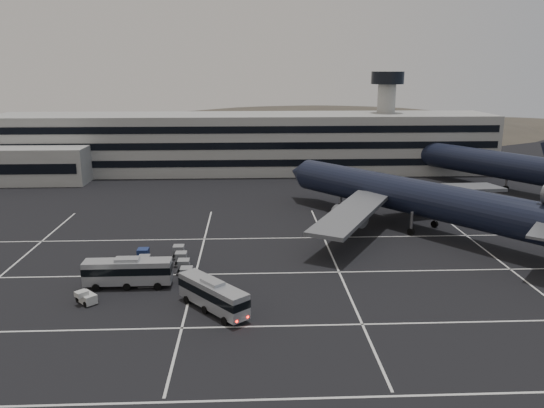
% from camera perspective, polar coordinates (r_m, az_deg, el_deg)
% --- Properties ---
extents(ground, '(260.00, 260.00, 0.00)m').
position_cam_1_polar(ground, '(63.07, -3.10, -8.86)').
color(ground, black).
rests_on(ground, ground).
extents(lane_markings, '(90.00, 55.62, 0.01)m').
position_cam_1_polar(lane_markings, '(63.73, -2.23, -8.59)').
color(lane_markings, silver).
rests_on(lane_markings, ground).
extents(terminal, '(125.00, 26.00, 24.00)m').
position_cam_1_polar(terminal, '(130.37, -4.18, 6.49)').
color(terminal, gray).
rests_on(terminal, ground).
extents(hills, '(352.00, 180.00, 44.00)m').
position_cam_1_polar(hills, '(231.54, 1.78, 5.28)').
color(hills, '#38332B').
rests_on(hills, ground).
extents(trijet_main, '(40.65, 48.55, 18.08)m').
position_cam_1_polar(trijet_main, '(86.13, 15.32, 0.73)').
color(trijet_main, black).
rests_on(trijet_main, ground).
extents(trijet_far, '(37.36, 51.13, 18.08)m').
position_cam_1_polar(trijet_far, '(119.40, 24.46, 3.76)').
color(trijet_far, black).
rests_on(trijet_far, ground).
extents(bus_near, '(7.98, 8.93, 3.44)m').
position_cam_1_polar(bus_near, '(56.77, -6.37, -9.60)').
color(bus_near, '#9A9EA2').
rests_on(bus_near, ground).
extents(bus_far, '(10.15, 2.66, 3.57)m').
position_cam_1_polar(bus_far, '(64.46, -15.24, -6.97)').
color(bus_far, '#9A9EA2').
rests_on(bus_far, ground).
extents(tug_b, '(2.71, 2.74, 1.55)m').
position_cam_1_polar(tug_b, '(61.96, -19.28, -9.45)').
color(tug_b, '#B7B7B2').
rests_on(tug_b, ground).
extents(uld_cluster, '(8.71, 11.68, 1.73)m').
position_cam_1_polar(uld_cluster, '(68.72, -11.55, -6.37)').
color(uld_cluster, '#2D2D30').
rests_on(uld_cluster, ground).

